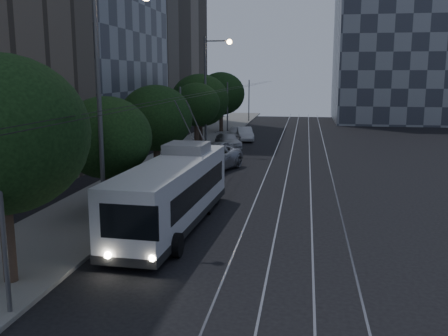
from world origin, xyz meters
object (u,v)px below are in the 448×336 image
streetlamp_near (108,87)px  trolleybus (174,192)px  car_white_c (244,134)px  pickup_silver (206,159)px  car_white_d (236,133)px  streetlamp_far (210,83)px  car_white_b (228,141)px  car_white_a (219,149)px

streetlamp_near → trolleybus: bearing=21.8°
trolleybus → streetlamp_near: bearing=-155.6°
car_white_c → streetlamp_near: bearing=-107.9°
pickup_silver → car_white_d: size_ratio=1.59×
pickup_silver → car_white_d: 17.54m
streetlamp_near → streetlamp_far: (-0.01, 22.73, -0.25)m
streetlamp_near → car_white_b: bearing=87.6°
pickup_silver → car_white_a: bearing=109.3°
car_white_b → car_white_a: bearing=-112.5°
car_white_c → streetlamp_far: streetlamp_far is taller
car_white_b → streetlamp_near: 26.53m
streetlamp_near → streetlamp_far: bearing=90.0°
trolleybus → car_white_b: trolleybus is taller
streetlamp_far → streetlamp_near: bearing=-90.0°
car_white_d → streetlamp_far: streetlamp_far is taller
pickup_silver → car_white_a: (-0.32, 7.04, -0.32)m
streetlamp_near → car_white_d: bearing=88.0°
trolleybus → car_white_c: trolleybus is taller
car_white_a → streetlamp_near: (-1.08, -20.91, 5.66)m
pickup_silver → car_white_c: bearing=104.6°
trolleybus → pickup_silver: size_ratio=1.74×
streetlamp_far → car_white_b: bearing=71.2°
car_white_a → car_white_d: 10.50m
car_white_a → car_white_b: bearing=106.7°
pickup_silver → car_white_c: size_ratio=1.56×
pickup_silver → streetlamp_far: bearing=115.7°
car_white_a → trolleybus: bearing=-69.2°
trolleybus → car_white_a: 19.99m
pickup_silver → streetlamp_near: (-1.40, -13.87, 5.34)m
car_white_a → car_white_d: car_white_d is taller
trolleybus → car_white_b: bearing=95.8°
car_white_d → car_white_a: bearing=-87.2°
trolleybus → car_white_a: bearing=96.6°
car_white_d → car_white_b: bearing=-87.2°
car_white_b → car_white_c: 5.09m
trolleybus → car_white_d: bearing=95.2°
car_white_a → streetlamp_far: (-1.09, 1.81, 5.41)m
pickup_silver → streetlamp_near: bearing=-79.1°
car_white_c → car_white_d: size_ratio=1.01×
car_white_a → car_white_c: car_white_c is taller
car_white_a → streetlamp_far: streetlamp_far is taller
trolleybus → car_white_c: size_ratio=2.72×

